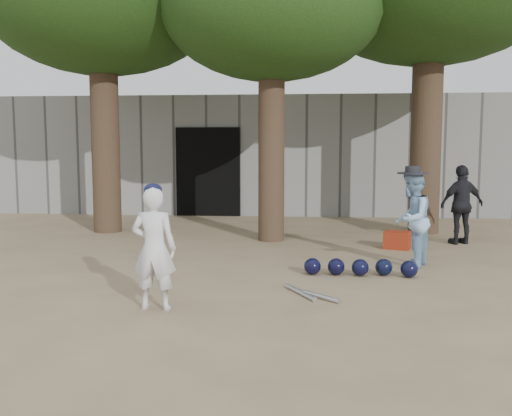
# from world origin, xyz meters

# --- Properties ---
(ground) EXTENTS (70.00, 70.00, 0.00)m
(ground) POSITION_xyz_m (0.00, 0.00, 0.00)
(ground) COLOR #937C5E
(ground) RESTS_ON ground
(boy_player) EXTENTS (0.49, 0.33, 1.32)m
(boy_player) POSITION_xyz_m (-0.37, -0.39, 0.66)
(boy_player) COLOR white
(boy_player) RESTS_ON ground
(spectator_blue) EXTENTS (0.76, 0.83, 1.39)m
(spectator_blue) POSITION_xyz_m (2.75, 2.03, 0.69)
(spectator_blue) COLOR #91BBE0
(spectator_blue) RESTS_ON ground
(spectator_dark) EXTENTS (0.89, 0.60, 1.41)m
(spectator_dark) POSITION_xyz_m (4.00, 4.10, 0.71)
(spectator_dark) COLOR black
(spectator_dark) RESTS_ON ground
(red_bag) EXTENTS (0.50, 0.44, 0.30)m
(red_bag) POSITION_xyz_m (2.79, 3.51, 0.15)
(red_bag) COLOR maroon
(red_bag) RESTS_ON ground
(back_building) EXTENTS (16.00, 5.24, 3.00)m
(back_building) POSITION_xyz_m (-0.00, 10.33, 1.50)
(back_building) COLOR gray
(back_building) RESTS_ON ground
(helmet_row) EXTENTS (1.51, 0.32, 0.23)m
(helmet_row) POSITION_xyz_m (1.97, 1.40, 0.12)
(helmet_row) COLOR black
(helmet_row) RESTS_ON ground
(bat_pile) EXTENTS (0.65, 0.72, 0.06)m
(bat_pile) POSITION_xyz_m (1.27, 0.28, 0.03)
(bat_pile) COLOR #B8B9C0
(bat_pile) RESTS_ON ground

